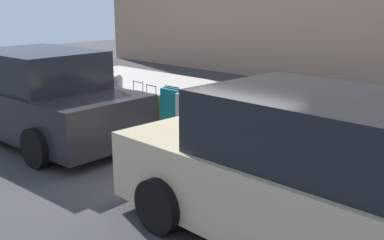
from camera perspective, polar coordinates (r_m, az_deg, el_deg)
The scene contains 17 objects.
ground_plane at distance 7.94m, azimuth 1.69°, elevation -4.08°, with size 40.00×40.00×0.00m, color #333335.
sidewalk_curb at distance 9.84m, azimuth 11.56°, elevation -0.26°, with size 18.00×5.00×0.14m, color #ADA89E.
suitcase_silver_1 at distance 6.87m, azimuth 21.14°, elevation -3.92°, with size 0.39×0.25×0.92m.
suitcase_teal_2 at distance 7.13m, azimuth 17.88°, elevation -3.47°, with size 0.39×0.23×0.82m.
suitcase_olive_3 at distance 7.28m, azimuth 14.35°, elevation -2.93°, with size 0.37×0.26×0.85m.
suitcase_navy_4 at distance 7.52m, azimuth 11.00°, elevation -1.37°, with size 0.51×0.24×1.05m.
suitcase_maroon_5 at distance 7.83m, azimuth 7.74°, elevation -1.05°, with size 0.40×0.25×0.67m.
suitcase_black_6 at distance 8.14m, azimuth 5.03°, elevation -0.71°, with size 0.41×0.22×0.58m.
suitcase_red_7 at distance 8.47m, azimuth 2.64°, elevation 0.43°, with size 0.43×0.23×0.88m.
suitcase_silver_8 at distance 8.77m, azimuth -0.43°, elevation 1.00°, with size 0.50×0.23×0.74m.
suitcase_teal_9 at distance 9.21m, azimuth -2.49°, elevation 1.73°, with size 0.44×0.24×0.76m.
suitcase_olive_10 at distance 9.51m, azimuth -4.99°, elevation 1.56°, with size 0.36×0.25×0.74m.
suitcase_navy_11 at distance 9.87m, azimuth -6.60°, elevation 1.99°, with size 0.38×0.19×0.75m.
fire_hydrant at distance 10.44m, azimuth -9.07°, elevation 3.48°, with size 0.39×0.21×0.81m.
bollard_post at distance 10.93m, azimuth -12.02°, elevation 4.10°, with size 0.16×0.16×0.94m, color #333338.
parked_car_beige_0 at distance 4.93m, azimuth 15.73°, elevation -7.02°, with size 4.68×2.17×1.66m.
parked_car_charcoal_1 at distance 9.06m, azimuth -18.20°, elevation 2.59°, with size 4.45×2.23×1.66m.
Camera 1 is at (-5.06, 5.57, 2.55)m, focal length 43.25 mm.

